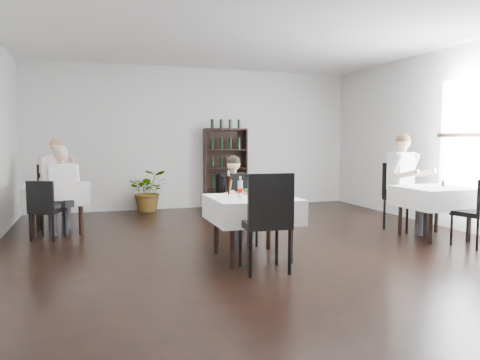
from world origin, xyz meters
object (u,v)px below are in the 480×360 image
at_px(wine_shelf, 226,169).
at_px(potted_tree, 149,191).
at_px(diner_main, 236,194).
at_px(main_table, 252,209).

relative_size(wine_shelf, potted_tree, 2.02).
xyz_separation_m(potted_tree, diner_main, (0.77, -3.53, 0.30)).
height_order(wine_shelf, main_table, wine_shelf).
xyz_separation_m(wine_shelf, potted_tree, (-1.67, -0.11, -0.41)).
xyz_separation_m(main_table, diner_main, (-0.00, 0.67, 0.11)).
height_order(potted_tree, diner_main, diner_main).
bearing_deg(diner_main, potted_tree, 102.29).
distance_m(wine_shelf, diner_main, 3.76).
xyz_separation_m(main_table, potted_tree, (-0.77, 4.20, -0.19)).
distance_m(main_table, potted_tree, 4.27).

